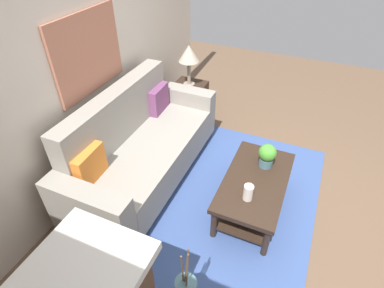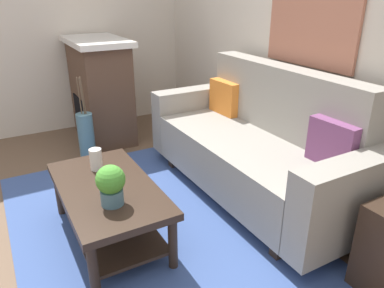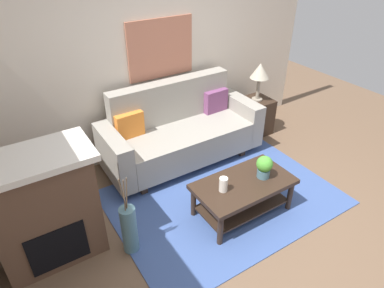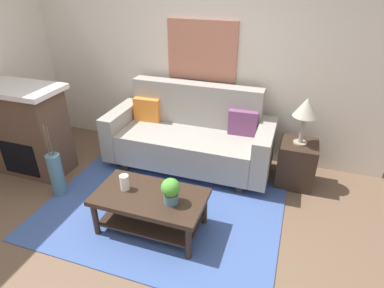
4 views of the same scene
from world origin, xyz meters
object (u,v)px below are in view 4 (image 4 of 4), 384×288
Objects in this scene: throw_pillow_plum at (243,123)px; coffee_table at (150,204)px; potted_plant_tabletop at (171,190)px; floor_vase at (57,175)px; throw_pillow_orange at (147,110)px; tabletop_vase at (125,182)px; table_lamp at (306,109)px; fireplace at (29,130)px; framed_painting at (201,51)px; couch at (190,137)px; side_table at (296,163)px.

throw_pillow_plum is 0.33× the size of coffee_table.
potted_plant_tabletop reaches higher than floor_vase.
tabletop_vase is (0.42, -1.41, -0.17)m from throw_pillow_orange.
table_lamp reaches higher than throw_pillow_orange.
throw_pillow_plum reaches higher than potted_plant_tabletop.
throw_pillow_orange is at bearing 116.00° from coffee_table.
potted_plant_tabletop is 0.46× the size of table_lamp.
throw_pillow_plum is at bearing 172.12° from table_lamp.
fireplace is 2.14× the size of floor_vase.
coffee_table is 1.93× the size of table_lamp.
throw_pillow_plum is 1.51m from potted_plant_tabletop.
tabletop_vase is at bearing -97.94° from framed_painting.
fireplace is (-3.27, -0.79, -0.41)m from table_lamp.
tabletop_vase is at bearing -122.75° from throw_pillow_plum.
framed_painting reaches higher than throw_pillow_plum.
couch is 1.95× the size of coffee_table.
coffee_table is 6.85× the size of tabletop_vase.
framed_painting is (-0.66, 0.34, 0.77)m from throw_pillow_plum.
table_lamp is at bearing 39.06° from tabletop_vase.
throw_pillow_orange is 1.48m from tabletop_vase.
table_lamp is 0.62× the size of framed_painting.
throw_pillow_plum is 0.63× the size of table_lamp.
framed_painting is at bearing 51.73° from floor_vase.
floor_vase is (-2.62, -1.15, -0.72)m from table_lamp.
coffee_table is at bearing -7.79° from floor_vase.
fireplace is (-1.23, -0.89, -0.09)m from throw_pillow_orange.
couch is 3.96× the size of floor_vase.
throw_pillow_orange reaches higher than floor_vase.
throw_pillow_orange is at bearing 122.68° from potted_plant_tabletop.
coffee_table is 1.96× the size of side_table.
couch reaches higher than throw_pillow_orange.
couch reaches higher than coffee_table.
fireplace reaches higher than floor_vase.
couch is 1.69m from floor_vase.
table_lamp reaches higher than potted_plant_tabletop.
throw_pillow_plum reaches higher than side_table.
couch is 8.18× the size of potted_plant_tabletop.
framed_painting is at bearing 91.00° from coffee_table.
couch reaches higher than side_table.
table_lamp is 1.51m from framed_painting.
side_table is at bearing 44.60° from coffee_table.
fireplace is (-2.17, 0.57, 0.02)m from potted_plant_tabletop.
framed_painting reaches higher than floor_vase.
potted_plant_tabletop reaches higher than side_table.
tabletop_vase reaches higher than floor_vase.
fireplace is 1.25× the size of framed_painting.
tabletop_vase is 0.52m from potted_plant_tabletop.
throw_pillow_orange is at bearing 64.67° from floor_vase.
throw_pillow_plum is 1.68m from tabletop_vase.
fireplace reaches higher than throw_pillow_plum.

